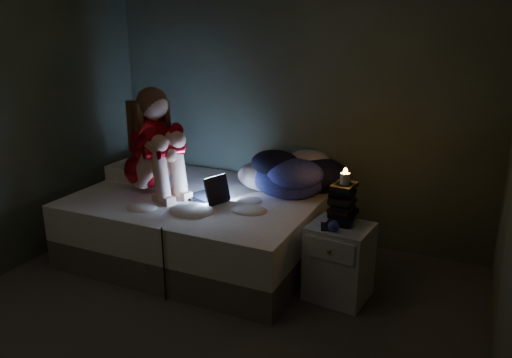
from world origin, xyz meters
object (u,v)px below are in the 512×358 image
Objects in this scene: laptop at (205,186)px; nightstand at (339,262)px; bed at (200,225)px; candle at (345,177)px; phone at (327,227)px; woman at (145,139)px.

laptop is 1.25m from nightstand.
bed is at bearing 166.98° from laptop.
candle is 0.57× the size of phone.
laptop is 4.27× the size of candle.
nightstand is (1.18, -0.11, -0.39)m from laptop.
woman is at bearing 148.67° from phone.
laptop reaches higher than bed.
candle reaches higher than bed.
woman is 1.90m from nightstand.
woman is at bearing 178.67° from candle.
phone is at bearing 13.01° from woman.
woman is 1.61× the size of nightstand.
woman reaches higher than phone.
laptop reaches higher than nightstand.
nightstand reaches higher than bed.
bed is 1.44m from candle.
bed is 0.87m from woman.
laptop is at bearing 144.93° from phone.
bed is 1.31m from nightstand.
nightstand is 0.63m from candle.
candle reaches higher than phone.
nightstand is 0.31m from phone.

